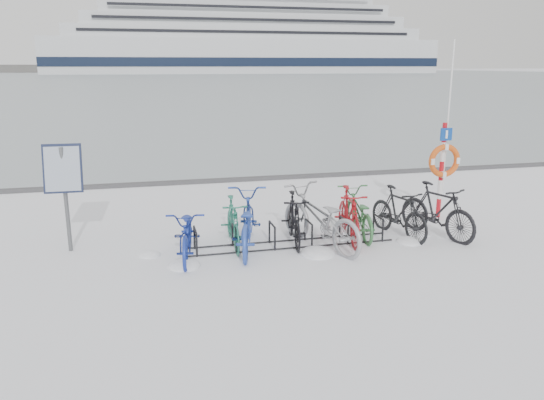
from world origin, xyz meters
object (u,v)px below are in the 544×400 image
(cruise_ferry, at_px, (244,38))
(bike_rack, at_px, (290,236))
(info_board, at_px, (63,175))
(lifebuoy_station, at_px, (444,161))

(cruise_ferry, bearing_deg, bike_rack, -100.52)
(info_board, distance_m, cruise_ferry, 214.60)
(bike_rack, distance_m, cruise_ferry, 214.52)
(lifebuoy_station, bearing_deg, cruise_ferry, 80.43)
(info_board, relative_size, cruise_ferry, 0.01)
(bike_rack, bearing_deg, info_board, 171.15)
(lifebuoy_station, xyz_separation_m, cruise_ferry, (35.32, 209.47, 12.61))
(cruise_ferry, bearing_deg, lifebuoy_station, -99.57)
(lifebuoy_station, height_order, cruise_ferry, cruise_ferry)
(info_board, xyz_separation_m, cruise_ferry, (43.14, 209.85, 12.48))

